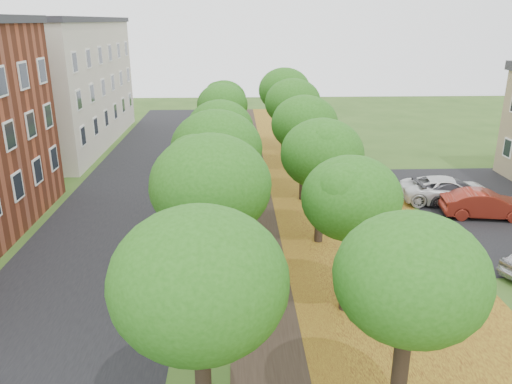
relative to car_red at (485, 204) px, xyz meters
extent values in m
cube|color=black|center=(-19.56, 0.29, -0.74)|extent=(8.00, 70.00, 0.01)
cube|color=black|center=(-12.06, 0.29, -0.74)|extent=(3.20, 70.00, 0.01)
cube|color=#AB8D1F|center=(-7.06, 0.29, -0.74)|extent=(7.50, 70.00, 0.01)
cube|color=black|center=(1.44, 1.29, -0.74)|extent=(9.00, 16.00, 0.01)
ellipsoid|color=#205712|center=(-14.26, -14.71, 3.74)|extent=(3.83, 3.83, 3.26)
cylinder|color=black|center=(-14.26, -8.71, 0.88)|extent=(0.40, 0.40, 3.24)
ellipsoid|color=#205712|center=(-14.26, -8.71, 3.74)|extent=(3.83, 3.83, 3.26)
cylinder|color=black|center=(-14.26, -2.71, 0.88)|extent=(0.40, 0.40, 3.24)
ellipsoid|color=#205712|center=(-14.26, -2.71, 3.74)|extent=(3.83, 3.83, 3.26)
cylinder|color=black|center=(-14.26, 3.29, 0.88)|extent=(0.40, 0.40, 3.24)
ellipsoid|color=#205712|center=(-14.26, 3.29, 3.74)|extent=(3.83, 3.83, 3.26)
cylinder|color=black|center=(-14.26, 9.29, 0.88)|extent=(0.40, 0.40, 3.24)
ellipsoid|color=#205712|center=(-14.26, 9.29, 3.74)|extent=(3.83, 3.83, 3.26)
cylinder|color=black|center=(-14.26, 15.29, 0.88)|extent=(0.40, 0.40, 3.24)
ellipsoid|color=#205712|center=(-14.26, 15.29, 3.74)|extent=(3.83, 3.83, 3.26)
cylinder|color=black|center=(-9.46, -14.71, 0.88)|extent=(0.40, 0.40, 3.24)
ellipsoid|color=#205712|center=(-9.46, -14.71, 3.74)|extent=(3.83, 3.83, 3.26)
cylinder|color=black|center=(-9.46, -8.71, 0.88)|extent=(0.40, 0.40, 3.24)
ellipsoid|color=#205712|center=(-9.46, -8.71, 3.74)|extent=(3.83, 3.83, 3.26)
cylinder|color=black|center=(-9.46, -2.71, 0.88)|extent=(0.40, 0.40, 3.24)
ellipsoid|color=#205712|center=(-9.46, -2.71, 3.74)|extent=(3.83, 3.83, 3.26)
cylinder|color=black|center=(-9.46, 3.29, 0.88)|extent=(0.40, 0.40, 3.24)
ellipsoid|color=#205712|center=(-9.46, 3.29, 3.74)|extent=(3.83, 3.83, 3.26)
cylinder|color=black|center=(-9.46, 9.29, 0.88)|extent=(0.40, 0.40, 3.24)
ellipsoid|color=#205712|center=(-9.46, 9.29, 3.74)|extent=(3.83, 3.83, 3.26)
cylinder|color=black|center=(-9.46, 15.29, 0.88)|extent=(0.40, 0.40, 3.24)
ellipsoid|color=#205712|center=(-9.46, 15.29, 3.74)|extent=(3.83, 3.83, 3.26)
cube|color=beige|center=(-29.06, 18.29, 4.26)|extent=(10.00, 20.00, 10.00)
cube|color=#2D2D33|center=(-29.06, 18.29, 9.46)|extent=(10.30, 20.30, 0.40)
imported|color=maroon|center=(0.00, 0.00, 0.00)|extent=(4.70, 2.22, 1.49)
imported|color=#302F34|center=(-0.62, 2.25, -0.04)|extent=(4.88, 2.02, 1.41)
imported|color=silver|center=(-1.03, 2.35, 0.01)|extent=(5.71, 3.23, 1.50)
camera|label=1|loc=(-13.41, -24.64, 9.38)|focal=35.00mm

